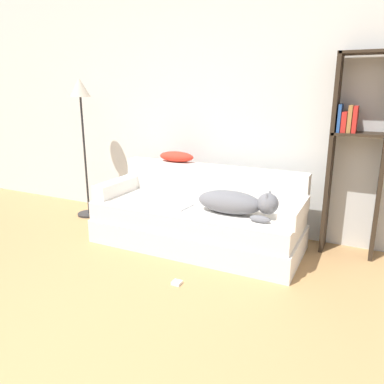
% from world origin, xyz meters
% --- Properties ---
extents(wall_back, '(7.91, 0.06, 2.70)m').
position_xyz_m(wall_back, '(0.00, 2.97, 1.35)').
color(wall_back, silver).
rests_on(wall_back, ground_plane).
extents(couch, '(2.01, 0.84, 0.42)m').
position_xyz_m(couch, '(0.04, 2.31, 0.21)').
color(couch, silver).
rests_on(couch, ground_plane).
extents(couch_backrest, '(1.97, 0.15, 0.32)m').
position_xyz_m(couch_backrest, '(0.04, 2.65, 0.58)').
color(couch_backrest, silver).
rests_on(couch_backrest, couch).
extents(couch_arm_left, '(0.15, 0.65, 0.14)m').
position_xyz_m(couch_arm_left, '(-0.89, 2.30, 0.49)').
color(couch_arm_left, silver).
rests_on(couch_arm_left, couch).
extents(couch_arm_right, '(0.15, 0.65, 0.14)m').
position_xyz_m(couch_arm_right, '(0.97, 2.30, 0.49)').
color(couch_arm_right, silver).
rests_on(couch_arm_right, couch).
extents(dog, '(0.74, 0.29, 0.24)m').
position_xyz_m(dog, '(0.48, 2.21, 0.53)').
color(dog, slate).
rests_on(dog, couch).
extents(laptop, '(0.33, 0.27, 0.02)m').
position_xyz_m(laptop, '(-0.13, 2.17, 0.43)').
color(laptop, silver).
rests_on(laptop, couch).
extents(throw_pillow, '(0.39, 0.19, 0.11)m').
position_xyz_m(throw_pillow, '(-0.37, 2.67, 0.80)').
color(throw_pillow, red).
rests_on(throw_pillow, couch_backrest).
extents(bookshelf, '(0.47, 0.26, 1.80)m').
position_xyz_m(bookshelf, '(1.38, 2.79, 1.01)').
color(bookshelf, '#2D2319').
rests_on(bookshelf, ground_plane).
extents(floor_lamp, '(0.28, 0.28, 1.62)m').
position_xyz_m(floor_lamp, '(-1.54, 2.55, 1.26)').
color(floor_lamp, '#232326').
rests_on(floor_lamp, ground_plane).
extents(power_adapter, '(0.07, 0.07, 0.02)m').
position_xyz_m(power_adapter, '(0.24, 1.53, 0.01)').
color(power_adapter, white).
rests_on(power_adapter, ground_plane).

